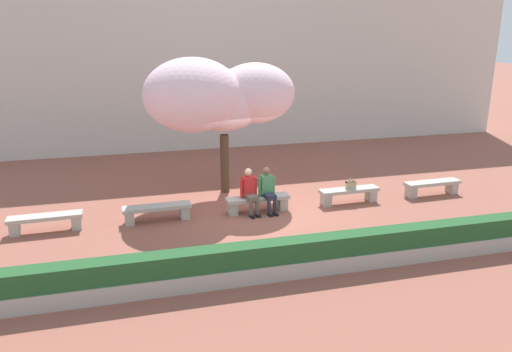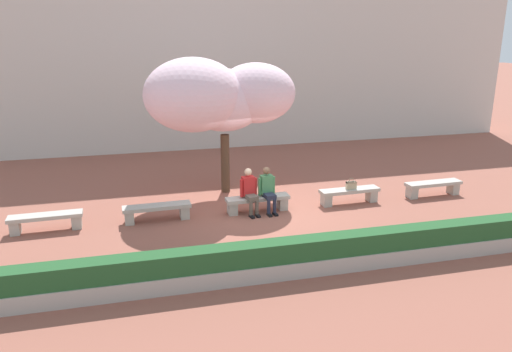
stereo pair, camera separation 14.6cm
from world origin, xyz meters
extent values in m
plane|color=#8E5142|center=(0.00, 0.00, 0.00)|extent=(100.00, 100.00, 0.00)
cube|color=beige|center=(0.00, 9.88, 3.90)|extent=(28.00, 4.00, 7.81)
cube|color=#ADA89E|center=(-5.63, 0.00, 0.40)|extent=(1.83, 0.48, 0.10)
cube|color=#ADA89E|center=(-6.37, -0.02, 0.17)|extent=(0.25, 0.35, 0.35)
cube|color=#ADA89E|center=(-4.89, 0.02, 0.17)|extent=(0.25, 0.35, 0.35)
cube|color=#ADA89E|center=(-2.82, 0.00, 0.40)|extent=(1.83, 0.48, 0.10)
cube|color=#ADA89E|center=(-3.56, -0.02, 0.17)|extent=(0.25, 0.35, 0.35)
cube|color=#ADA89E|center=(-2.08, 0.02, 0.17)|extent=(0.25, 0.35, 0.35)
cube|color=#ADA89E|center=(0.00, 0.00, 0.40)|extent=(1.83, 0.48, 0.10)
cube|color=#ADA89E|center=(-0.74, -0.02, 0.17)|extent=(0.25, 0.35, 0.35)
cube|color=#ADA89E|center=(0.74, 0.02, 0.17)|extent=(0.25, 0.35, 0.35)
cube|color=#ADA89E|center=(2.82, 0.00, 0.40)|extent=(1.83, 0.48, 0.10)
cube|color=#ADA89E|center=(2.08, -0.02, 0.17)|extent=(0.25, 0.35, 0.35)
cube|color=#ADA89E|center=(3.56, 0.02, 0.17)|extent=(0.25, 0.35, 0.35)
cube|color=#ADA89E|center=(5.63, 0.00, 0.40)|extent=(1.83, 0.48, 0.10)
cube|color=#ADA89E|center=(4.89, -0.02, 0.17)|extent=(0.25, 0.35, 0.35)
cube|color=#ADA89E|center=(6.37, 0.02, 0.17)|extent=(0.25, 0.35, 0.35)
cube|color=black|center=(-0.28, -0.43, 0.03)|extent=(0.14, 0.23, 0.06)
cylinder|color=brown|center=(-0.29, -0.37, 0.24)|extent=(0.10, 0.10, 0.42)
cube|color=black|center=(-0.10, -0.40, 0.03)|extent=(0.14, 0.23, 0.06)
cylinder|color=brown|center=(-0.11, -0.34, 0.24)|extent=(0.10, 0.10, 0.42)
cube|color=brown|center=(-0.23, -0.18, 0.51)|extent=(0.34, 0.44, 0.12)
cube|color=red|center=(-0.27, 0.04, 0.78)|extent=(0.37, 0.27, 0.54)
sphere|color=beige|center=(-0.27, 0.04, 1.19)|extent=(0.21, 0.21, 0.21)
cylinder|color=red|center=(-0.47, -0.02, 0.74)|extent=(0.09, 0.09, 0.50)
cylinder|color=red|center=(-0.06, 0.06, 0.74)|extent=(0.09, 0.09, 0.50)
cube|color=black|center=(0.23, -0.43, 0.03)|extent=(0.12, 0.23, 0.06)
cylinder|color=#23283D|center=(0.22, -0.37, 0.24)|extent=(0.10, 0.10, 0.42)
cube|color=black|center=(0.40, -0.41, 0.03)|extent=(0.12, 0.23, 0.06)
cylinder|color=#23283D|center=(0.40, -0.35, 0.24)|extent=(0.10, 0.10, 0.42)
cube|color=#23283D|center=(0.29, -0.18, 0.51)|extent=(0.32, 0.43, 0.12)
cube|color=#428451|center=(0.26, 0.04, 0.78)|extent=(0.36, 0.26, 0.54)
sphere|color=brown|center=(0.26, 0.04, 1.19)|extent=(0.21, 0.21, 0.21)
cylinder|color=#428451|center=(0.06, 0.00, 0.74)|extent=(0.09, 0.09, 0.50)
cylinder|color=#428451|center=(0.47, 0.04, 0.74)|extent=(0.09, 0.09, 0.50)
cube|color=tan|center=(2.86, 0.00, 0.56)|extent=(0.30, 0.14, 0.22)
cube|color=gray|center=(2.86, 0.00, 0.65)|extent=(0.30, 0.15, 0.04)
torus|color=#807259|center=(2.86, 0.00, 0.72)|extent=(0.14, 0.02, 0.14)
cylinder|color=#473323|center=(-0.54, 2.00, 0.93)|extent=(0.27, 0.27, 1.85)
ellipsoid|color=#F4CCDB|center=(-0.54, 2.00, 2.92)|extent=(2.51, 2.33, 1.89)
ellipsoid|color=#F4CCDB|center=(-1.51, 1.73, 3.15)|extent=(2.89, 2.79, 2.17)
ellipsoid|color=#F4CCDB|center=(0.43, 1.91, 3.12)|extent=(2.44, 2.21, 1.83)
cube|color=#ADA89E|center=(0.00, -3.83, 0.18)|extent=(15.17, 0.50, 0.36)
cube|color=#235128|center=(0.00, -3.83, 0.58)|extent=(15.07, 0.44, 0.44)
camera|label=1|loc=(-3.49, -12.87, 5.07)|focal=35.00mm
camera|label=2|loc=(-3.35, -12.91, 5.07)|focal=35.00mm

